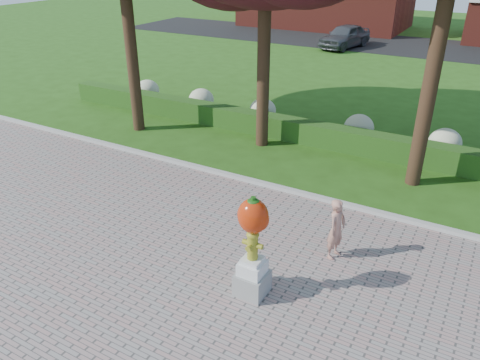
{
  "coord_description": "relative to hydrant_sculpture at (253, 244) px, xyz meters",
  "views": [
    {
      "loc": [
        5.21,
        -8.37,
        6.6
      ],
      "look_at": [
        -0.09,
        1.0,
        1.18
      ],
      "focal_mm": 35.0,
      "sensor_mm": 36.0,
      "label": 1
    }
  ],
  "objects": [
    {
      "name": "ground",
      "position": [
        -1.61,
        1.5,
        -1.26
      ],
      "size": [
        100.0,
        100.0,
        0.0
      ],
      "primitive_type": "plane",
      "color": "#264E13",
      "rests_on": "ground"
    },
    {
      "name": "walkway",
      "position": [
        -1.61,
        -2.5,
        -1.24
      ],
      "size": [
        40.0,
        14.0,
        0.04
      ],
      "primitive_type": "cube",
      "color": "gray",
      "rests_on": "ground"
    },
    {
      "name": "curb",
      "position": [
        -1.61,
        4.5,
        -1.18
      ],
      "size": [
        40.0,
        0.18,
        0.15
      ],
      "primitive_type": "cube",
      "color": "#ADADA5",
      "rests_on": "ground"
    },
    {
      "name": "lawn_hedge",
      "position": [
        -1.61,
        8.5,
        -0.86
      ],
      "size": [
        24.0,
        0.7,
        0.8
      ],
      "primitive_type": "cube",
      "color": "#1F4513",
      "rests_on": "ground"
    },
    {
      "name": "hydrangea_row",
      "position": [
        -1.04,
        9.5,
        -0.71
      ],
      "size": [
        20.1,
        1.1,
        0.99
      ],
      "color": "#BAC496",
      "rests_on": "ground"
    },
    {
      "name": "street",
      "position": [
        -1.61,
        29.5,
        -1.25
      ],
      "size": [
        50.0,
        8.0,
        0.02
      ],
      "primitive_type": "cube",
      "color": "black",
      "rests_on": "ground"
    },
    {
      "name": "hydrant_sculpture",
      "position": [
        0.0,
        0.0,
        0.0
      ],
      "size": [
        0.67,
        0.63,
        2.3
      ],
      "rotation": [
        0.0,
        0.0,
        -0.01
      ],
      "color": "gray",
      "rests_on": "walkway"
    },
    {
      "name": "woman",
      "position": [
        1.06,
        2.1,
        -0.47
      ],
      "size": [
        0.46,
        0.6,
        1.49
      ],
      "primitive_type": "imported",
      "rotation": [
        0.0,
        0.0,
        1.37
      ],
      "color": "tan",
      "rests_on": "walkway"
    },
    {
      "name": "parked_car",
      "position": [
        -6.76,
        26.5,
        -0.44
      ],
      "size": [
        2.87,
        4.99,
        1.6
      ],
      "primitive_type": "imported",
      "rotation": [
        0.0,
        0.0,
        -0.22
      ],
      "color": "#43464B",
      "rests_on": "street"
    }
  ]
}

